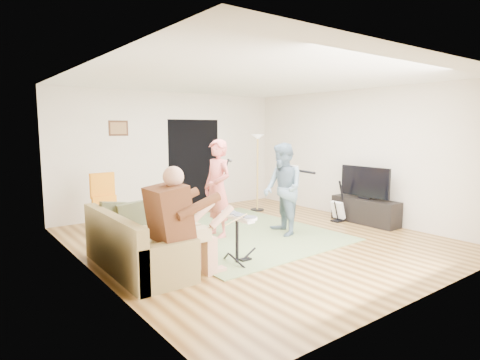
# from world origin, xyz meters

# --- Properties ---
(floor) EXTENTS (6.00, 6.00, 0.00)m
(floor) POSITION_xyz_m (0.00, 0.00, 0.00)
(floor) COLOR brown
(floor) RESTS_ON ground
(walls) EXTENTS (5.50, 6.00, 2.70)m
(walls) POSITION_xyz_m (0.00, 0.00, 1.35)
(walls) COLOR beige
(walls) RESTS_ON floor
(ceiling) EXTENTS (6.00, 6.00, 0.00)m
(ceiling) POSITION_xyz_m (0.00, 0.00, 2.70)
(ceiling) COLOR white
(ceiling) RESTS_ON walls
(window_blinds) EXTENTS (0.00, 2.05, 2.05)m
(window_blinds) POSITION_xyz_m (-2.74, 0.20, 1.55)
(window_blinds) COLOR olive
(window_blinds) RESTS_ON walls
(doorway) EXTENTS (2.10, 0.00, 2.10)m
(doorway) POSITION_xyz_m (0.55, 2.99, 1.05)
(doorway) COLOR black
(doorway) RESTS_ON walls
(picture_frame) EXTENTS (0.42, 0.03, 0.32)m
(picture_frame) POSITION_xyz_m (-1.25, 2.99, 1.90)
(picture_frame) COLOR #3F2314
(picture_frame) RESTS_ON walls
(area_rug) EXTENTS (3.11, 3.56, 0.02)m
(area_rug) POSITION_xyz_m (-0.08, 0.52, 0.01)
(area_rug) COLOR #6B814E
(area_rug) RESTS_ON floor
(sofa) EXTENTS (0.81, 1.96, 0.79)m
(sofa) POSITION_xyz_m (-2.29, -0.15, 0.26)
(sofa) COLOR olive
(sofa) RESTS_ON floor
(drummer) EXTENTS (0.94, 0.52, 1.44)m
(drummer) POSITION_xyz_m (-1.86, -0.80, 0.56)
(drummer) COLOR #5A3019
(drummer) RESTS_ON sofa
(drum_kit) EXTENTS (0.39, 0.71, 0.73)m
(drum_kit) POSITION_xyz_m (-1.00, -0.80, 0.32)
(drum_kit) COLOR black
(drum_kit) RESTS_ON floor
(singer) EXTENTS (0.44, 0.65, 1.71)m
(singer) POSITION_xyz_m (-0.43, 0.54, 0.86)
(singer) COLOR #DB665F
(singer) RESTS_ON floor
(microphone) EXTENTS (0.06, 0.06, 0.24)m
(microphone) POSITION_xyz_m (-0.23, 0.54, 1.28)
(microphone) COLOR black
(microphone) RESTS_ON singer
(guitarist) EXTENTS (0.85, 0.96, 1.65)m
(guitarist) POSITION_xyz_m (0.57, -0.05, 0.83)
(guitarist) COLOR slate
(guitarist) RESTS_ON floor
(guitar_held) EXTENTS (0.22, 0.61, 0.26)m
(guitar_held) POSITION_xyz_m (0.77, -0.05, 1.12)
(guitar_held) COLOR silver
(guitar_held) RESTS_ON guitarist
(guitar_spare) EXTENTS (0.30, 0.27, 0.84)m
(guitar_spare) POSITION_xyz_m (2.18, 0.00, 0.24)
(guitar_spare) COLOR black
(guitar_spare) RESTS_ON floor
(torchiere_lamp) EXTENTS (0.31, 0.31, 1.76)m
(torchiere_lamp) POSITION_xyz_m (1.56, 1.86, 1.21)
(torchiere_lamp) COLOR black
(torchiere_lamp) RESTS_ON floor
(dining_chair) EXTENTS (0.48, 0.50, 1.09)m
(dining_chair) POSITION_xyz_m (-1.90, 1.96, 0.39)
(dining_chair) COLOR tan
(dining_chair) RESTS_ON floor
(tv_cabinet) EXTENTS (0.40, 1.40, 0.50)m
(tv_cabinet) POSITION_xyz_m (2.50, -0.41, 0.25)
(tv_cabinet) COLOR black
(tv_cabinet) RESTS_ON floor
(television) EXTENTS (0.06, 1.10, 0.60)m
(television) POSITION_xyz_m (2.45, -0.41, 0.85)
(television) COLOR black
(television) RESTS_ON tv_cabinet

